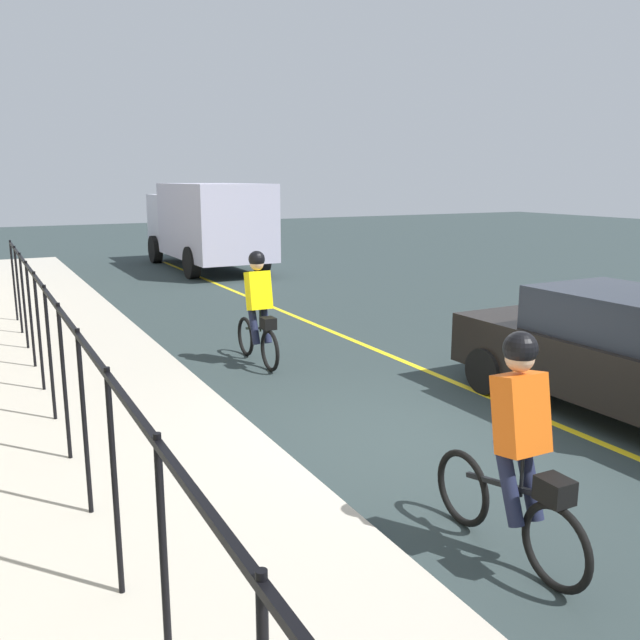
{
  "coord_description": "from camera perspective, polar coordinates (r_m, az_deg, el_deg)",
  "views": [
    {
      "loc": [
        -5.76,
        4.49,
        2.92
      ],
      "look_at": [
        2.24,
        0.28,
        1.0
      ],
      "focal_mm": 37.35,
      "sensor_mm": 36.0,
      "label": 1
    }
  ],
  "objects": [
    {
      "name": "box_truck_background",
      "position": [
        22.22,
        -9.66,
        8.29
      ],
      "size": [
        6.71,
        2.54,
        2.78
      ],
      "rotation": [
        0.0,
        0.0,
        -0.0
      ],
      "color": "#B1ADC6",
      "rests_on": "ground"
    },
    {
      "name": "iron_fence",
      "position": [
        7.0,
        -21.26,
        -2.52
      ],
      "size": [
        15.22,
        0.04,
        1.6
      ],
      "color": "black",
      "rests_on": "sidewalk"
    },
    {
      "name": "sidewalk",
      "position": [
        6.52,
        -15.76,
        -14.37
      ],
      "size": [
        40.0,
        3.2,
        0.15
      ],
      "primitive_type": "cube",
      "color": "#B1AA9D",
      "rests_on": "ground"
    },
    {
      "name": "cyclist_lead",
      "position": [
        10.56,
        -5.3,
        0.98
      ],
      "size": [
        1.71,
        0.36,
        1.83
      ],
      "rotation": [
        0.0,
        0.0,
        -0.01
      ],
      "color": "black",
      "rests_on": "ground"
    },
    {
      "name": "cyclist_follow",
      "position": [
        5.35,
        16.51,
        -10.59
      ],
      "size": [
        1.71,
        0.36,
        1.83
      ],
      "rotation": [
        0.0,
        0.0,
        -0.01
      ],
      "color": "black",
      "rests_on": "ground"
    },
    {
      "name": "ground_plane",
      "position": [
        7.87,
        9.62,
        -9.97
      ],
      "size": [
        80.0,
        80.0,
        0.0
      ],
      "primitive_type": "plane",
      "color": "#293536"
    },
    {
      "name": "lane_line_centre",
      "position": [
        8.88,
        17.95,
        -7.8
      ],
      "size": [
        36.0,
        0.12,
        0.01
      ],
      "primitive_type": "cube",
      "color": "yellow",
      "rests_on": "ground"
    },
    {
      "name": "patrol_sedan",
      "position": [
        9.01,
        24.91,
        -2.6
      ],
      "size": [
        4.42,
        1.96,
        1.58
      ],
      "rotation": [
        0.0,
        0.0,
        0.01
      ],
      "color": "black",
      "rests_on": "ground"
    }
  ]
}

